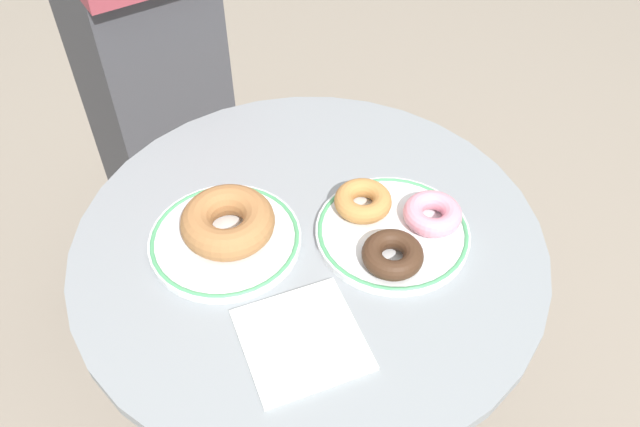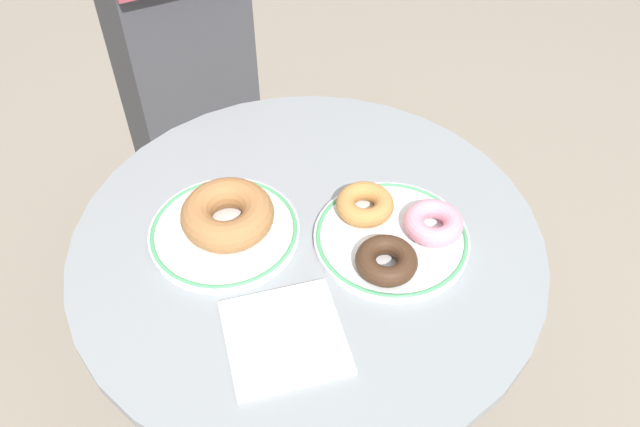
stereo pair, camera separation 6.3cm
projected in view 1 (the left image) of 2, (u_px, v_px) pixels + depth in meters
The scene contains 8 objects.
cafe_table at pixel (311, 331), 1.00m from camera, with size 0.62×0.62×0.72m.
plate_left at pixel (225, 239), 0.83m from camera, with size 0.20×0.20×0.01m.
plate_right at pixel (392, 232), 0.84m from camera, with size 0.20×0.20×0.01m.
donut_cinnamon at pixel (228, 222), 0.82m from camera, with size 0.12×0.12×0.04m, color #A36B3D.
donut_pink_frosted at pixel (433, 214), 0.84m from camera, with size 0.08×0.08×0.03m, color pink.
donut_old_fashioned at pixel (363, 201), 0.85m from camera, with size 0.08×0.08×0.03m, color #BC7F42.
donut_chocolate at pixel (393, 255), 0.79m from camera, with size 0.08×0.08×0.03m, color #422819.
paper_napkin at pixel (302, 339), 0.73m from camera, with size 0.13×0.13×0.01m, color white.
Camera 1 is at (-0.14, -0.54, 1.35)m, focal length 35.94 mm.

